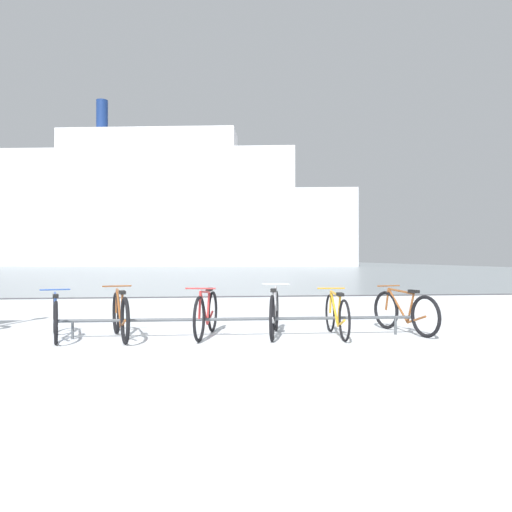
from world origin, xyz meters
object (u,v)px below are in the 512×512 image
at_px(bicycle_3, 274,313).
at_px(ferry_ship, 156,210).
at_px(bicycle_4, 337,315).
at_px(bicycle_1, 120,315).
at_px(bicycle_2, 206,314).
at_px(bicycle_0, 55,317).
at_px(bicycle_5, 404,312).

relative_size(bicycle_3, ferry_ship, 0.03).
bearing_deg(bicycle_4, bicycle_1, 177.39).
bearing_deg(bicycle_1, bicycle_2, 2.26).
bearing_deg(bicycle_4, bicycle_2, 174.29).
relative_size(bicycle_3, bicycle_4, 1.06).
bearing_deg(bicycle_0, bicycle_3, -1.07).
xyz_separation_m(bicycle_5, ferry_ship, (-10.25, 66.79, 8.10)).
relative_size(bicycle_2, bicycle_5, 1.02).
distance_m(bicycle_2, bicycle_5, 3.27).
distance_m(bicycle_2, bicycle_3, 1.08).
distance_m(bicycle_4, bicycle_5, 1.23).
relative_size(bicycle_4, ferry_ship, 0.03).
relative_size(bicycle_2, bicycle_3, 0.97).
bearing_deg(ferry_ship, bicycle_2, -84.03).
xyz_separation_m(bicycle_2, bicycle_3, (1.08, -0.03, 0.01)).
bearing_deg(bicycle_3, bicycle_5, 0.82).
bearing_deg(ferry_ship, bicycle_1, -85.15).
distance_m(bicycle_3, ferry_ship, 67.79).
distance_m(bicycle_5, ferry_ship, 68.06).
xyz_separation_m(bicycle_1, bicycle_3, (2.40, 0.02, 0.01)).
bearing_deg(bicycle_5, ferry_ship, 98.72).
distance_m(bicycle_0, bicycle_3, 3.39).
bearing_deg(bicycle_0, bicycle_5, -0.33).
distance_m(bicycle_1, bicycle_2, 1.32).
height_order(bicycle_1, bicycle_4, bicycle_1).
bearing_deg(bicycle_5, bicycle_4, -170.32).
height_order(bicycle_4, bicycle_5, bicycle_5).
bearing_deg(bicycle_5, bicycle_0, 179.67).
xyz_separation_m(bicycle_0, bicycle_2, (2.30, -0.03, 0.02)).
xyz_separation_m(bicycle_3, bicycle_4, (0.97, -0.17, -0.03)).
distance_m(bicycle_1, bicycle_4, 3.38).
distance_m(bicycle_0, bicycle_1, 0.99).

